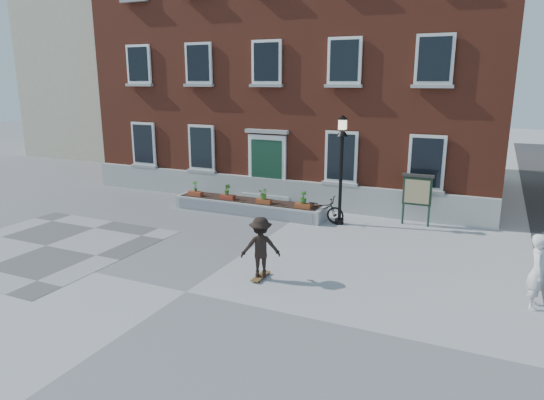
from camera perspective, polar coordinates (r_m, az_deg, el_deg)
The scene contains 10 objects.
ground at distance 12.39m, azimuth -10.08°, elevation -10.59°, with size 100.00×100.00×0.00m, color #A2A1A4.
checker_patch at distance 16.97m, azimuth -25.05°, elevation -4.90°, with size 6.00×6.00×0.01m, color #525254.
distant_building at distance 38.18m, azimuth -15.91°, elevation 15.51°, with size 10.00×12.00×13.00m, color beige.
bicycle at distance 17.92m, azimuth 5.60°, elevation -1.06°, with size 0.65×1.85×0.97m, color black.
bystander at distance 12.62m, azimuth 28.80°, elevation -7.39°, with size 0.64×0.42×1.76m, color white.
brick_building at distance 24.73m, azimuth 4.63°, elevation 16.66°, with size 18.40×10.85×12.60m.
planter_assembly at distance 19.08m, azimuth -2.78°, elevation -0.65°, with size 6.20×1.12×1.15m.
lamp_post at distance 17.31m, azimuth 8.18°, elevation 5.28°, with size 0.40×0.40×3.93m.
notice_board at distance 17.99m, azimuth 16.72°, elevation 1.01°, with size 1.10×0.16×1.87m.
skateboarder at distance 12.67m, azimuth -1.35°, elevation -5.56°, with size 1.20×1.03×1.68m.
Camera 1 is at (6.59, -9.18, 5.09)m, focal length 32.00 mm.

